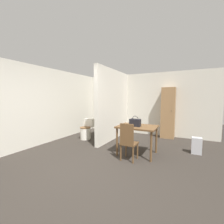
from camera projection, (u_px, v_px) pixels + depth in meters
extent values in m
plane|color=#2D2823|center=(84.00, 173.00, 3.01)|extent=(16.00, 16.00, 0.00)
cube|color=beige|center=(140.00, 104.00, 6.33)|extent=(5.75, 0.12, 2.50)
cube|color=beige|center=(63.00, 105.00, 5.68)|extent=(0.12, 4.82, 2.50)
cube|color=beige|center=(114.00, 105.00, 5.48)|extent=(0.12, 2.42, 2.50)
cube|color=brown|center=(137.00, 127.00, 3.95)|extent=(1.00, 0.77, 0.04)
cylinder|color=brown|center=(117.00, 142.00, 3.90)|extent=(0.05, 0.05, 0.73)
cylinder|color=brown|center=(151.00, 147.00, 3.50)|extent=(0.05, 0.05, 0.73)
cylinder|color=brown|center=(126.00, 136.00, 4.48)|extent=(0.05, 0.05, 0.73)
cylinder|color=brown|center=(156.00, 140.00, 4.08)|extent=(0.05, 0.05, 0.73)
cube|color=brown|center=(129.00, 143.00, 3.62)|extent=(0.38, 0.38, 0.04)
cube|color=brown|center=(127.00, 134.00, 3.45)|extent=(0.33, 0.04, 0.49)
cylinder|color=brown|center=(126.00, 149.00, 3.85)|extent=(0.04, 0.04, 0.39)
cylinder|color=brown|center=(137.00, 151.00, 3.70)|extent=(0.04, 0.04, 0.39)
cylinder|color=brown|center=(121.00, 153.00, 3.58)|extent=(0.04, 0.04, 0.39)
cylinder|color=brown|center=(133.00, 155.00, 3.43)|extent=(0.04, 0.04, 0.39)
cylinder|color=silver|center=(85.00, 133.00, 5.47)|extent=(0.37, 0.37, 0.42)
cylinder|color=brown|center=(85.00, 127.00, 5.44)|extent=(0.39, 0.39, 0.02)
cube|color=silver|center=(89.00, 123.00, 5.66)|extent=(0.39, 0.18, 0.31)
cube|color=black|center=(135.00, 123.00, 3.89)|extent=(0.28, 0.17, 0.19)
torus|color=black|center=(135.00, 119.00, 3.89)|extent=(0.16, 0.01, 0.16)
cube|color=#997047|center=(168.00, 113.00, 5.60)|extent=(0.48, 0.38, 1.89)
sphere|color=black|center=(171.00, 111.00, 5.35)|extent=(0.02, 0.02, 0.02)
cube|color=#BCBCC1|center=(197.00, 146.00, 4.02)|extent=(0.25, 0.18, 0.45)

